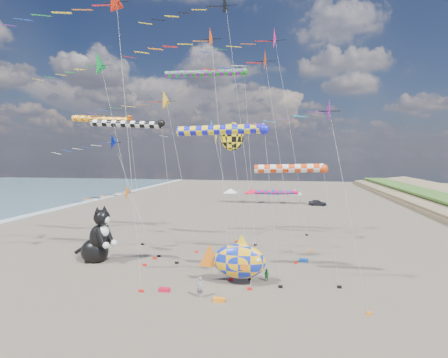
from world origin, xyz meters
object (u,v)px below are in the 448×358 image
child_green (267,275)px  fish_inflatable (239,261)px  parked_car (317,203)px  cat_inflatable (97,234)px  child_blue (225,269)px  person_adult (200,287)px

child_green → fish_inflatable: bearing=-142.3°
parked_car → cat_inflatable: bearing=158.9°
child_green → child_blue: 4.08m
cat_inflatable → child_blue: (13.93, -1.48, -2.50)m
person_adult → parked_car: size_ratio=0.43×
child_green → child_blue: child_green is taller
fish_inflatable → child_blue: 3.27m
child_green → parked_car: bearing=88.8°
cat_inflatable → fish_inflatable: (15.51, -3.84, -0.90)m
person_adult → parked_car: (13.54, 53.17, -0.18)m
cat_inflatable → parked_car: cat_inflatable is taller
person_adult → child_green: size_ratio=1.51×
child_blue → cat_inflatable: bearing=125.4°
child_green → child_blue: (-3.94, 1.07, -0.05)m
child_blue → fish_inflatable: bearing=-104.8°
cat_inflatable → child_blue: cat_inflatable is taller
fish_inflatable → child_blue: size_ratio=6.04×
fish_inflatable → parked_car: size_ratio=1.57×
child_green → parked_car: (8.56, 48.63, 0.10)m
fish_inflatable → child_green: fish_inflatable is taller
fish_inflatable → person_adult: 4.36m
fish_inflatable → parked_car: bearing=77.7°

